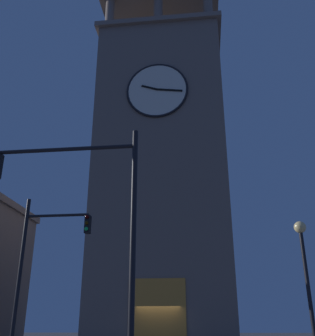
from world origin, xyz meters
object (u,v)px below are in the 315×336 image
clocktower (164,177)px  traffic_signal_mid (88,207)px  traffic_signal_near (41,256)px  street_lamp (305,263)px

clocktower → traffic_signal_mid: clocktower is taller
traffic_signal_near → street_lamp: bearing=176.2°
clocktower → street_lamp: bearing=116.9°
traffic_signal_near → traffic_signal_mid: 6.47m
clocktower → street_lamp: (-6.30, 12.39, -8.20)m
clocktower → traffic_signal_mid: 18.63m
traffic_signal_mid → street_lamp: (-6.71, -4.75, -0.93)m
street_lamp → clocktower: bearing=-63.1°
street_lamp → traffic_signal_mid: bearing=35.3°
clocktower → street_lamp: clocktower is taller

